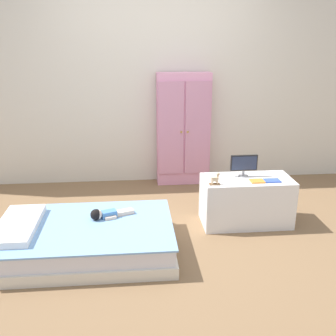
{
  "coord_description": "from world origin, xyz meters",
  "views": [
    {
      "loc": [
        -0.29,
        -3.24,
        1.78
      ],
      "look_at": [
        0.04,
        0.36,
        0.55
      ],
      "focal_mm": 41.81,
      "sensor_mm": 36.0,
      "label": 1
    }
  ],
  "objects_px": {
    "wardrobe": "(183,130)",
    "book_blue": "(272,181)",
    "bed": "(86,239)",
    "book_orange": "(257,181)",
    "tv_stand": "(246,201)",
    "tv_monitor": "(244,164)",
    "doll": "(104,214)",
    "rocking_horse_toy": "(216,179)"
  },
  "relations": [
    {
      "from": "doll",
      "to": "wardrobe",
      "type": "bearing_deg",
      "value": 59.15
    },
    {
      "from": "book_orange",
      "to": "tv_stand",
      "type": "bearing_deg",
      "value": 124.11
    },
    {
      "from": "tv_stand",
      "to": "book_orange",
      "type": "bearing_deg",
      "value": -55.89
    },
    {
      "from": "tv_monitor",
      "to": "book_orange",
      "type": "distance_m",
      "value": 0.22
    },
    {
      "from": "wardrobe",
      "to": "tv_stand",
      "type": "xyz_separation_m",
      "value": [
        0.47,
        -1.2,
        -0.45
      ]
    },
    {
      "from": "bed",
      "to": "book_blue",
      "type": "relative_size",
      "value": 9.69
    },
    {
      "from": "bed",
      "to": "wardrobe",
      "type": "distance_m",
      "value": 2.01
    },
    {
      "from": "rocking_horse_toy",
      "to": "wardrobe",
      "type": "bearing_deg",
      "value": 95.62
    },
    {
      "from": "wardrobe",
      "to": "book_blue",
      "type": "xyz_separation_m",
      "value": [
        0.68,
        -1.29,
        -0.21
      ]
    },
    {
      "from": "tv_monitor",
      "to": "tv_stand",
      "type": "bearing_deg",
      "value": -72.03
    },
    {
      "from": "doll",
      "to": "tv_stand",
      "type": "distance_m",
      "value": 1.4
    },
    {
      "from": "rocking_horse_toy",
      "to": "tv_monitor",
      "type": "bearing_deg",
      "value": 32.62
    },
    {
      "from": "book_blue",
      "to": "wardrobe",
      "type": "bearing_deg",
      "value": 117.8
    },
    {
      "from": "book_orange",
      "to": "book_blue",
      "type": "xyz_separation_m",
      "value": [
        0.14,
        0.0,
        0.0
      ]
    },
    {
      "from": "tv_monitor",
      "to": "rocking_horse_toy",
      "type": "distance_m",
      "value": 0.39
    },
    {
      "from": "tv_monitor",
      "to": "rocking_horse_toy",
      "type": "relative_size",
      "value": 2.19
    },
    {
      "from": "bed",
      "to": "book_blue",
      "type": "distance_m",
      "value": 1.79
    },
    {
      "from": "bed",
      "to": "wardrobe",
      "type": "height_order",
      "value": "wardrobe"
    },
    {
      "from": "wardrobe",
      "to": "book_orange",
      "type": "height_order",
      "value": "wardrobe"
    },
    {
      "from": "tv_monitor",
      "to": "book_orange",
      "type": "relative_size",
      "value": 2.03
    },
    {
      "from": "book_orange",
      "to": "book_blue",
      "type": "relative_size",
      "value": 0.84
    },
    {
      "from": "book_orange",
      "to": "book_blue",
      "type": "height_order",
      "value": "same"
    },
    {
      "from": "tv_monitor",
      "to": "book_blue",
      "type": "xyz_separation_m",
      "value": [
        0.23,
        -0.17,
        -0.12
      ]
    },
    {
      "from": "tv_stand",
      "to": "rocking_horse_toy",
      "type": "distance_m",
      "value": 0.47
    },
    {
      "from": "tv_stand",
      "to": "tv_monitor",
      "type": "xyz_separation_m",
      "value": [
        -0.02,
        0.07,
        0.36
      ]
    },
    {
      "from": "wardrobe",
      "to": "tv_stand",
      "type": "distance_m",
      "value": 1.36
    },
    {
      "from": "doll",
      "to": "book_orange",
      "type": "xyz_separation_m",
      "value": [
        1.43,
        0.2,
        0.19
      ]
    },
    {
      "from": "tv_monitor",
      "to": "book_orange",
      "type": "xyz_separation_m",
      "value": [
        0.09,
        -0.17,
        -0.12
      ]
    },
    {
      "from": "wardrobe",
      "to": "tv_stand",
      "type": "bearing_deg",
      "value": -68.37
    },
    {
      "from": "tv_monitor",
      "to": "wardrobe",
      "type": "bearing_deg",
      "value": 111.86
    },
    {
      "from": "bed",
      "to": "tv_stand",
      "type": "relative_size",
      "value": 1.73
    },
    {
      "from": "tv_stand",
      "to": "rocking_horse_toy",
      "type": "xyz_separation_m",
      "value": [
        -0.34,
        -0.13,
        0.29
      ]
    },
    {
      "from": "bed",
      "to": "tv_stand",
      "type": "height_order",
      "value": "tv_stand"
    },
    {
      "from": "tv_stand",
      "to": "book_orange",
      "type": "distance_m",
      "value": 0.27
    },
    {
      "from": "wardrobe",
      "to": "book_blue",
      "type": "distance_m",
      "value": 1.48
    },
    {
      "from": "tv_stand",
      "to": "book_blue",
      "type": "bearing_deg",
      "value": -24.83
    },
    {
      "from": "doll",
      "to": "wardrobe",
      "type": "height_order",
      "value": "wardrobe"
    },
    {
      "from": "bed",
      "to": "book_orange",
      "type": "xyz_separation_m",
      "value": [
        1.59,
        0.33,
        0.35
      ]
    },
    {
      "from": "wardrobe",
      "to": "book_blue",
      "type": "height_order",
      "value": "wardrobe"
    },
    {
      "from": "doll",
      "to": "tv_stand",
      "type": "height_order",
      "value": "tv_stand"
    },
    {
      "from": "tv_stand",
      "to": "rocking_horse_toy",
      "type": "relative_size",
      "value": 7.18
    },
    {
      "from": "rocking_horse_toy",
      "to": "book_orange",
      "type": "distance_m",
      "value": 0.41
    }
  ]
}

